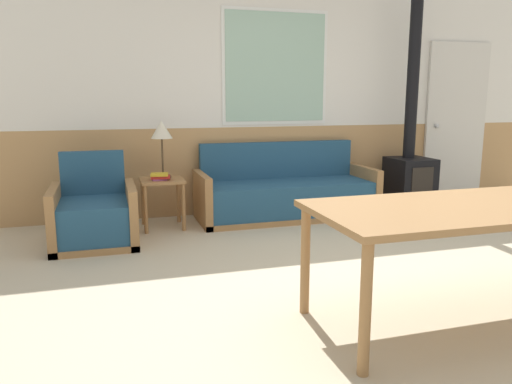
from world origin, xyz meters
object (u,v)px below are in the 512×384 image
armchair (94,217)px  wood_stove (410,157)px  side_table (162,189)px  couch (286,195)px  dining_table (482,214)px  table_lamp (162,133)px

armchair → wood_stove: (3.73, 0.43, 0.39)m
armchair → side_table: bearing=15.9°
side_table → couch: bearing=2.6°
dining_table → wood_stove: wood_stove is taller
dining_table → couch: bearing=94.2°
couch → table_lamp: (-1.40, 0.01, 0.75)m
table_lamp → wood_stove: bearing=-0.8°
dining_table → wood_stove: size_ratio=0.82×
couch → side_table: couch is taller
armchair → couch: bearing=-1.5°
armchair → dining_table: (2.32, -2.43, 0.42)m
couch → wood_stove: (1.62, -0.03, 0.39)m
side_table → dining_table: size_ratio=0.25×
couch → table_lamp: bearing=179.4°
armchair → wood_stove: wood_stove is taller
armchair → wood_stove: bearing=-7.1°
couch → wood_stove: size_ratio=0.80×
armchair → table_lamp: (0.71, 0.47, 0.75)m
armchair → side_table: armchair is taller
armchair → dining_table: size_ratio=0.40×
couch → side_table: bearing=-177.4°
table_lamp → side_table: bearing=-106.2°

